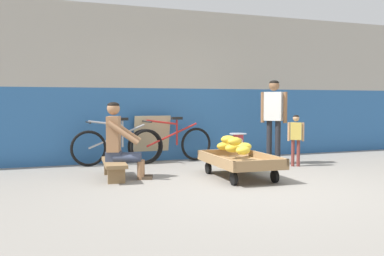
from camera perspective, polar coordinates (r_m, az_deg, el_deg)
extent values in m
plane|color=gray|center=(5.93, 7.84, -7.74)|extent=(80.00, 80.00, 0.00)
cube|color=#2D609E|center=(8.76, -2.12, 0.54)|extent=(16.00, 0.30, 1.40)
cube|color=#A8A399|center=(8.81, -2.14, 10.10)|extent=(16.00, 0.30, 1.53)
cube|color=#99754C|center=(6.64, 6.21, -4.47)|extent=(0.90, 1.48, 0.05)
cube|color=#99754C|center=(6.48, 2.98, -3.98)|extent=(0.10, 1.44, 0.10)
cube|color=#99754C|center=(6.80, 9.29, -3.66)|extent=(0.10, 1.44, 0.10)
cube|color=#99754C|center=(7.27, 3.92, -3.17)|extent=(0.84, 0.08, 0.10)
cube|color=#99754C|center=(6.01, 8.98, -4.61)|extent=(0.84, 0.08, 0.10)
cylinder|color=black|center=(7.00, 2.13, -5.23)|extent=(0.06, 0.18, 0.18)
cylinder|color=black|center=(7.24, 6.82, -4.96)|extent=(0.06, 0.18, 0.18)
cylinder|color=black|center=(6.08, 5.45, -6.58)|extent=(0.06, 0.18, 0.18)
cylinder|color=black|center=(6.36, 10.69, -6.19)|extent=(0.06, 0.18, 0.18)
ellipsoid|color=yellow|center=(6.55, 6.64, -2.91)|extent=(0.28, 0.24, 0.13)
ellipsoid|color=gold|center=(7.14, 4.19, -2.36)|extent=(0.26, 0.21, 0.13)
ellipsoid|color=gold|center=(6.83, 5.29, -2.63)|extent=(0.27, 0.22, 0.13)
ellipsoid|color=yellow|center=(7.10, 6.81, -2.41)|extent=(0.25, 0.19, 0.13)
ellipsoid|color=gold|center=(6.89, 4.76, -1.50)|extent=(0.30, 0.28, 0.13)
ellipsoid|color=gold|center=(6.64, 5.57, -1.74)|extent=(0.28, 0.24, 0.13)
cube|color=olive|center=(6.64, -10.10, -4.41)|extent=(0.41, 1.12, 0.05)
cube|color=olive|center=(7.04, -10.35, -5.08)|extent=(0.25, 0.10, 0.22)
cube|color=olive|center=(6.28, -9.79, -6.11)|extent=(0.25, 0.10, 0.22)
cylinder|color=#9E704C|center=(6.71, -6.58, -5.25)|extent=(0.10, 0.10, 0.27)
cube|color=#4C3D2D|center=(6.72, -6.06, -6.22)|extent=(0.24, 0.15, 0.04)
cylinder|color=#38425B|center=(6.70, -8.30, -3.68)|extent=(0.42, 0.25, 0.13)
cylinder|color=#9E704C|center=(6.53, -6.69, -5.49)|extent=(0.10, 0.10, 0.27)
cube|color=#4C3D2D|center=(6.54, -6.16, -6.49)|extent=(0.24, 0.15, 0.04)
cylinder|color=#38425B|center=(6.52, -8.46, -3.88)|extent=(0.42, 0.25, 0.13)
cube|color=#38425B|center=(6.63, -10.11, -3.60)|extent=(0.30, 0.33, 0.14)
cube|color=#9E704C|center=(6.60, -10.14, -0.75)|extent=(0.27, 0.36, 0.52)
cylinder|color=#9E704C|center=(6.77, -8.58, -0.41)|extent=(0.47, 0.22, 0.36)
cylinder|color=#9E704C|center=(6.38, -8.95, -0.65)|extent=(0.47, 0.22, 0.36)
sphere|color=#9E704C|center=(6.58, -10.17, 2.51)|extent=(0.19, 0.19, 0.19)
ellipsoid|color=black|center=(6.58, -10.18, 2.96)|extent=(0.17, 0.17, 0.09)
cube|color=gold|center=(7.75, 5.98, -3.95)|extent=(0.36, 0.28, 0.30)
cylinder|color=#28282D|center=(7.73, 5.99, -2.74)|extent=(0.20, 0.20, 0.03)
cube|color=#C6384C|center=(7.71, 5.99, -1.74)|extent=(0.16, 0.10, 0.24)
cylinder|color=white|center=(7.67, 6.18, -1.78)|extent=(0.13, 0.01, 0.13)
cylinder|color=#B2B5BA|center=(7.70, 6.00, -0.74)|extent=(0.30, 0.30, 0.01)
torus|color=black|center=(7.95, -13.27, -2.60)|extent=(0.64, 0.07, 0.64)
torus|color=black|center=(8.18, -6.19, -2.36)|extent=(0.64, 0.07, 0.64)
cylinder|color=#9EA0A5|center=(8.03, -9.70, -1.07)|extent=(1.03, 0.06, 0.43)
cylinder|color=#9EA0A5|center=(8.05, -9.01, -0.76)|extent=(0.04, 0.04, 0.48)
cylinder|color=#9EA0A5|center=(7.97, -11.15, 0.61)|extent=(0.62, 0.05, 0.12)
cube|color=black|center=(8.04, -9.03, 1.16)|extent=(0.20, 0.11, 0.05)
cylinder|color=black|center=(7.92, -13.32, 0.71)|extent=(0.04, 0.48, 0.03)
torus|color=black|center=(8.11, -5.89, -2.41)|extent=(0.64, 0.12, 0.64)
torus|color=black|center=(8.53, 0.54, -2.10)|extent=(0.64, 0.12, 0.64)
cylinder|color=#AD231E|center=(8.29, -2.60, -0.88)|extent=(1.03, 0.14, 0.43)
cylinder|color=#AD231E|center=(8.33, -1.97, -0.58)|extent=(0.04, 0.04, 0.48)
cylinder|color=#AD231E|center=(8.19, -3.92, 0.75)|extent=(0.62, 0.10, 0.12)
cube|color=black|center=(8.31, -1.98, 1.28)|extent=(0.21, 0.12, 0.05)
cylinder|color=black|center=(8.08, -5.91, 0.84)|extent=(0.08, 0.48, 0.03)
cube|color=#C6B289|center=(8.43, -5.27, -1.38)|extent=(0.70, 0.23, 0.88)
cylinder|color=#232328|center=(8.13, 11.07, -1.87)|extent=(0.10, 0.10, 0.80)
cylinder|color=#232328|center=(8.18, 9.99, -1.83)|extent=(0.10, 0.10, 0.80)
cube|color=silver|center=(8.12, 10.58, 2.79)|extent=(0.36, 0.37, 0.52)
cylinder|color=brown|center=(8.06, 12.01, 2.63)|extent=(0.07, 0.07, 0.56)
cylinder|color=brown|center=(8.18, 9.17, 2.67)|extent=(0.07, 0.07, 0.56)
sphere|color=brown|center=(8.13, 10.61, 5.43)|extent=(0.19, 0.19, 0.19)
ellipsoid|color=black|center=(8.13, 10.61, 5.80)|extent=(0.17, 0.17, 0.09)
cylinder|color=brown|center=(7.99, 13.64, -3.18)|extent=(0.06, 0.06, 0.47)
cylinder|color=brown|center=(7.99, 12.96, -3.18)|extent=(0.06, 0.06, 0.47)
cube|color=gold|center=(7.96, 13.34, -0.40)|extent=(0.22, 0.20, 0.31)
cylinder|color=tan|center=(7.96, 14.23, -0.49)|extent=(0.04, 0.04, 0.33)
cylinder|color=tan|center=(7.95, 12.44, -0.47)|extent=(0.04, 0.04, 0.33)
sphere|color=tan|center=(7.95, 13.36, 1.25)|extent=(0.11, 0.11, 0.11)
ellipsoid|color=black|center=(7.94, 13.36, 1.48)|extent=(0.10, 0.10, 0.05)
cube|color=green|center=(7.57, 9.01, -4.38)|extent=(0.18, 0.12, 0.24)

